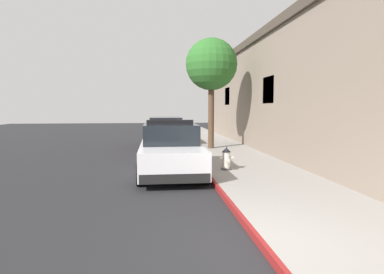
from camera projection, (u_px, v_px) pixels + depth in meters
ground_plane at (88, 158)px, 14.11m from camera, size 31.21×60.00×0.20m
sidewalk_pavement at (225, 152)px, 14.77m from camera, size 3.04×60.00×0.13m
curb_painted_edge at (190, 153)px, 14.59m from camera, size 0.08×60.00×0.13m
storefront_building at (343, 92)px, 13.81m from camera, size 6.80×27.67×5.44m
police_cruiser at (170, 149)px, 10.45m from camera, size 1.94×4.84×1.68m
parked_car_silver_ahead at (165, 133)px, 17.50m from camera, size 1.94×4.84×1.56m
fire_hydrant at (226, 159)px, 10.22m from camera, size 0.44×0.40×0.76m
street_tree at (211, 65)px, 15.40m from camera, size 2.43×2.43×5.19m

